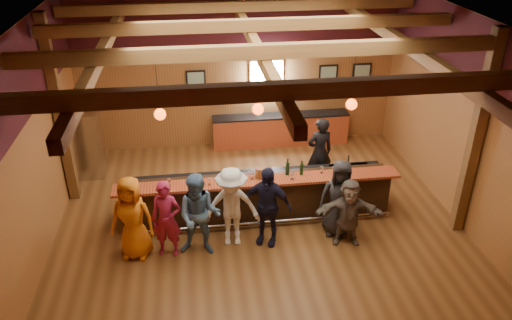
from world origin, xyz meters
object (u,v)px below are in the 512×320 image
Objects in this scene: bar_counter at (258,195)px; customer_denim at (199,216)px; customer_orange at (132,218)px; customer_redvest at (166,219)px; customer_navy at (267,206)px; customer_dark at (339,198)px; customer_brown at (348,212)px; ice_bucket at (260,173)px; back_bar_cabinet at (281,130)px; bartender at (320,152)px; customer_white at (232,207)px; stainless_fridge at (88,144)px; bottle_a at (288,168)px.

bar_counter is 3.44× the size of customer_denim.
customer_orange reaches higher than customer_redvest.
customer_navy is 1.03× the size of customer_dark.
customer_brown is at bearing 9.55° from customer_redvest.
customer_orange reaches higher than customer_brown.
customer_navy is at bearing -89.03° from ice_bucket.
customer_redvest is 1.10× the size of customer_brown.
back_bar_cabinet is at bearing 67.71° from customer_redvest.
bar_counter is at bearing 24.41° from bartender.
customer_brown is (0.55, -4.89, 0.29)m from back_bar_cabinet.
ice_bucket is at bearing 115.45° from customer_navy.
customer_orange is 2.01m from customer_white.
customer_orange is 1.01× the size of customer_white.
stainless_fridge is 5.99m from bartender.
bartender is at bearing 99.20° from customer_brown.
customer_redvest is at bearing -168.18° from customer_white.
customer_redvest reaches higher than bar_counter.
customer_white is (0.68, 0.23, -0.01)m from customer_denim.
bottle_a is (-1.09, 1.15, 0.50)m from customer_brown.
customer_navy reaches higher than ice_bucket.
customer_redvest is 3.76m from customer_brown.
customer_orange is at bearing -173.22° from customer_brown.
customer_denim is at bearing -160.71° from customer_dark.
customer_dark is (2.99, 0.29, -0.03)m from customer_denim.
customer_orange reaches higher than bar_counter.
ice_bucket is at bearing 169.36° from customer_dark.
customer_redvest is (0.67, -0.04, -0.06)m from customer_orange.
bottle_a is at bearing -28.88° from stainless_fridge.
stainless_fridge is 6.68m from customer_dark.
back_bar_cabinet is 2.26× the size of customer_dark.
back_bar_cabinet is 5.46m from customer_denim.
customer_redvest is 1.35m from customer_white.
stainless_fridge is 4.94m from ice_bucket.
bottle_a is (0.60, 0.89, 0.36)m from customer_navy.
bar_counter is at bearing -108.34° from back_bar_cabinet.
customer_redvest is at bearing -172.97° from customer_brown.
customer_orange is at bearing -171.86° from customer_white.
back_bar_cabinet is 2.52m from bartender.
customer_denim is 1.41m from customer_navy.
stainless_fridge is 5.44m from customer_navy.
back_bar_cabinet is 2.18× the size of bartender.
customer_white is at bearing -178.19° from customer_brown.
bar_counter is at bearing 35.93° from customer_orange.
customer_white is 0.73m from customer_navy.
customer_denim reaches higher than customer_dark.
customer_white is (1.34, 0.17, 0.06)m from customer_redvest.
customer_orange is 1.19× the size of customer_brown.
bottle_a is (2.66, 1.00, 0.42)m from customer_redvest.
bottle_a is (3.34, 0.96, 0.36)m from customer_orange.
back_bar_cabinet is at bearing 72.37° from customer_white.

